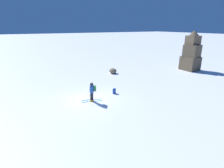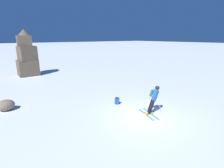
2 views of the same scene
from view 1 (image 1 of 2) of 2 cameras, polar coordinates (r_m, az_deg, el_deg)
The scene contains 5 objects.
ground_plane at distance 15.56m, azimuth -7.20°, elevation -4.94°, with size 300.00×300.00×0.00m, color white.
skier at distance 14.54m, azimuth -6.53°, elevation -2.26°, with size 1.49×1.83×1.86m.
rock_pillar at distance 27.66m, azimuth 24.47°, elevation 8.91°, with size 2.29×2.01×5.60m.
spare_backpack at distance 16.59m, azimuth 0.74°, elevation -2.37°, with size 0.36×0.37×0.50m.
exposed_boulder_0 at distance 23.70m, azimuth 0.28°, elevation 4.32°, with size 1.11×0.94×0.72m, color #7A664C.
Camera 1 is at (13.29, -5.29, 6.12)m, focal length 28.00 mm.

